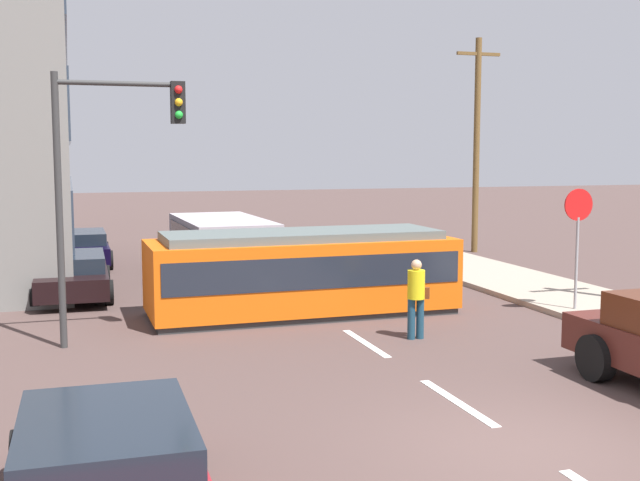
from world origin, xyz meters
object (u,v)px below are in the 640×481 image
object	(u,v)px
parked_sedan_mid	(72,274)
pedestrian_crossing	(416,294)
streetcar_tram	(302,271)
stop_sign	(578,223)
utility_pole_mid	(477,142)
parked_sedan_near	(106,466)
parked_sedan_far	(81,247)
city_bus	(222,242)
traffic_light_mast	(108,158)

from	to	relation	value
parked_sedan_mid	pedestrian_crossing	bearing A→B (deg)	-46.35
streetcar_tram	stop_sign	bearing A→B (deg)	-18.11
parked_sedan_mid	utility_pole_mid	size ratio (longest dim) A/B	0.56
pedestrian_crossing	parked_sedan_near	size ratio (longest dim) A/B	0.38
parked_sedan_far	utility_pole_mid	world-z (taller)	utility_pole_mid
city_bus	stop_sign	xyz separation A→B (m)	(6.89, -8.86, 1.17)
pedestrian_crossing	parked_sedan_far	distance (m)	14.84
stop_sign	parked_sedan_far	bearing A→B (deg)	132.40
city_bus	utility_pole_mid	xyz separation A→B (m)	(10.41, 2.54, 3.25)
pedestrian_crossing	stop_sign	world-z (taller)	stop_sign
pedestrian_crossing	parked_sedan_near	distance (m)	9.26
city_bus	parked_sedan_mid	size ratio (longest dim) A/B	1.21
city_bus	utility_pole_mid	bearing A→B (deg)	13.73
parked_sedan_far	parked_sedan_near	bearing A→B (deg)	-90.14
city_bus	traffic_light_mast	world-z (taller)	traffic_light_mast
parked_sedan_far	stop_sign	size ratio (longest dim) A/B	1.58
streetcar_tram	parked_sedan_mid	distance (m)	6.59
streetcar_tram	parked_sedan_far	world-z (taller)	streetcar_tram
city_bus	utility_pole_mid	world-z (taller)	utility_pole_mid
parked_sedan_near	stop_sign	bearing A→B (deg)	34.47
city_bus	traffic_light_mast	xyz separation A→B (m)	(-3.84, -8.55, 2.73)
parked_sedan_near	parked_sedan_mid	size ratio (longest dim) A/B	0.95
city_bus	stop_sign	bearing A→B (deg)	-52.13
city_bus	traffic_light_mast	size ratio (longest dim) A/B	1.03
city_bus	traffic_light_mast	bearing A→B (deg)	-114.21
parked_sedan_mid	stop_sign	bearing A→B (deg)	-27.60
streetcar_tram	parked_sedan_far	distance (m)	11.32
parked_sedan_near	traffic_light_mast	world-z (taller)	traffic_light_mast
pedestrian_crossing	parked_sedan_far	xyz separation A→B (m)	(-6.48, 13.35, -0.32)
utility_pole_mid	streetcar_tram	bearing A→B (deg)	-136.16
streetcar_tram	traffic_light_mast	world-z (taller)	traffic_light_mast
city_bus	parked_sedan_near	size ratio (longest dim) A/B	1.27
traffic_light_mast	parked_sedan_near	bearing A→B (deg)	-93.41
pedestrian_crossing	utility_pole_mid	xyz separation A→B (m)	(8.20, 12.52, 3.33)
city_bus	parked_sedan_mid	world-z (taller)	city_bus
pedestrian_crossing	city_bus	bearing A→B (deg)	102.46
pedestrian_crossing	parked_sedan_far	world-z (taller)	pedestrian_crossing
pedestrian_crossing	utility_pole_mid	world-z (taller)	utility_pole_mid
pedestrian_crossing	utility_pole_mid	size ratio (longest dim) A/B	0.20
stop_sign	parked_sedan_near	bearing A→B (deg)	-145.53
parked_sedan_far	traffic_light_mast	world-z (taller)	traffic_light_mast
utility_pole_mid	parked_sedan_near	bearing A→B (deg)	-127.65
traffic_light_mast	parked_sedan_mid	bearing A→B (deg)	97.47
city_bus	parked_sedan_near	xyz separation A→B (m)	(-4.32, -16.55, -0.40)
pedestrian_crossing	traffic_light_mast	world-z (taller)	traffic_light_mast
stop_sign	traffic_light_mast	world-z (taller)	traffic_light_mast
traffic_light_mast	stop_sign	bearing A→B (deg)	-1.64
utility_pole_mid	city_bus	bearing A→B (deg)	-166.27
parked_sedan_far	traffic_light_mast	xyz separation A→B (m)	(0.43, -11.92, 3.13)
streetcar_tram	traffic_light_mast	xyz separation A→B (m)	(-4.50, -1.73, 2.72)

